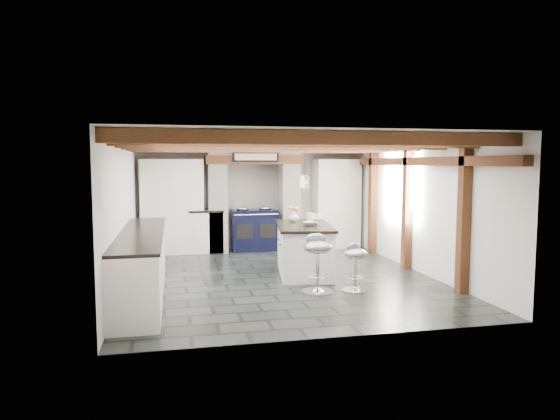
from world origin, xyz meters
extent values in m
plane|color=black|center=(0.00, 0.00, 0.00)|extent=(6.00, 6.00, 0.00)
plane|color=silver|center=(0.00, 3.00, 1.15)|extent=(5.00, 0.00, 5.00)
plane|color=silver|center=(-2.50, 0.00, 1.15)|extent=(0.00, 6.00, 6.00)
plane|color=silver|center=(2.50, 0.00, 1.15)|extent=(0.00, 6.00, 6.00)
plane|color=white|center=(0.00, 0.00, 2.30)|extent=(6.00, 6.00, 0.00)
cube|color=white|center=(-0.80, 2.70, 0.95)|extent=(0.40, 0.60, 1.90)
cube|color=white|center=(0.80, 2.70, 0.95)|extent=(0.40, 0.60, 1.90)
cube|color=brown|center=(0.00, 2.70, 1.99)|extent=(2.10, 0.65, 0.18)
cube|color=white|center=(0.00, 2.70, 2.15)|extent=(2.00, 0.60, 0.31)
cube|color=black|center=(0.00, 2.38, 2.05)|extent=(1.00, 0.03, 0.22)
cube|color=silver|center=(0.00, 2.36, 2.05)|extent=(0.90, 0.01, 0.14)
cube|color=white|center=(-1.75, 2.70, 1.00)|extent=(1.30, 0.58, 2.00)
cube|color=white|center=(1.90, 2.70, 1.00)|extent=(1.00, 0.58, 2.00)
cube|color=white|center=(-2.20, -0.60, 0.44)|extent=(0.60, 3.80, 0.88)
cube|color=black|center=(-2.20, -0.60, 0.90)|extent=(0.64, 3.80, 0.04)
cube|color=white|center=(-1.05, 2.70, 0.44)|extent=(0.70, 0.60, 0.88)
cube|color=black|center=(-1.05, 2.70, 0.90)|extent=(0.74, 0.64, 0.04)
cube|color=brown|center=(2.42, 0.00, 1.95)|extent=(0.15, 5.80, 0.14)
plane|color=white|center=(2.48, 0.60, 1.55)|extent=(0.00, 0.90, 0.90)
cube|color=brown|center=(0.00, -2.60, 2.21)|extent=(5.00, 0.16, 0.16)
cube|color=brown|center=(0.00, -1.73, 2.21)|extent=(5.00, 0.16, 0.16)
cube|color=brown|center=(0.00, -0.87, 2.21)|extent=(5.00, 0.16, 0.16)
cube|color=brown|center=(0.00, 0.00, 2.21)|extent=(5.00, 0.16, 0.16)
cube|color=brown|center=(0.00, 0.87, 2.21)|extent=(5.00, 0.16, 0.16)
cube|color=brown|center=(0.00, 1.73, 2.21)|extent=(5.00, 0.16, 0.16)
cube|color=brown|center=(0.00, 2.60, 2.21)|extent=(5.00, 0.16, 0.16)
cube|color=brown|center=(2.42, -1.60, 1.15)|extent=(0.15, 0.15, 2.30)
cube|color=brown|center=(2.42, 0.20, 1.15)|extent=(0.15, 0.15, 2.30)
cube|color=brown|center=(2.42, 1.80, 1.15)|extent=(0.15, 0.15, 2.30)
cylinder|color=black|center=(0.45, -0.05, 1.93)|extent=(0.01, 0.01, 0.56)
cylinder|color=white|center=(0.45, -0.05, 1.60)|extent=(0.09, 0.09, 0.22)
cylinder|color=black|center=(0.50, 0.25, 1.93)|extent=(0.01, 0.01, 0.56)
cylinder|color=white|center=(0.50, 0.25, 1.60)|extent=(0.09, 0.09, 0.22)
cylinder|color=black|center=(0.55, 0.55, 1.93)|extent=(0.01, 0.01, 0.56)
cylinder|color=white|center=(0.55, 0.55, 1.60)|extent=(0.09, 0.09, 0.22)
cube|color=black|center=(0.00, 2.68, 0.45)|extent=(1.00, 0.60, 0.90)
ellipsoid|color=silver|center=(-0.25, 2.68, 0.93)|extent=(0.28, 0.28, 0.11)
ellipsoid|color=silver|center=(0.25, 2.68, 0.93)|extent=(0.28, 0.28, 0.11)
cylinder|color=silver|center=(0.00, 2.36, 0.82)|extent=(0.95, 0.03, 0.03)
cube|color=black|center=(-0.25, 2.38, 0.45)|extent=(0.35, 0.02, 0.30)
cube|color=black|center=(0.25, 2.38, 0.45)|extent=(0.35, 0.02, 0.30)
cube|color=white|center=(0.48, 0.19, 0.41)|extent=(1.08, 1.77, 0.81)
cube|color=black|center=(0.48, 0.19, 0.84)|extent=(1.16, 1.86, 0.05)
imported|color=white|center=(0.42, 0.67, 0.95)|extent=(0.19, 0.19, 0.18)
ellipsoid|color=orange|center=(0.42, 0.67, 1.09)|extent=(0.18, 0.18, 0.11)
cylinder|color=white|center=(0.67, 0.49, 0.94)|extent=(0.11, 0.11, 0.17)
imported|color=white|center=(0.56, 0.09, 0.89)|extent=(0.27, 0.27, 0.06)
cylinder|color=white|center=(0.72, 0.20, 0.91)|extent=(0.05, 0.05, 0.09)
cylinder|color=white|center=(0.72, 0.20, 0.96)|extent=(0.20, 0.20, 0.01)
cylinder|color=beige|center=(0.72, 0.20, 1.00)|extent=(0.16, 0.16, 0.06)
cylinder|color=silver|center=(0.92, -1.17, 0.01)|extent=(0.39, 0.39, 0.03)
cone|color=silver|center=(0.92, -1.17, 0.05)|extent=(0.18, 0.18, 0.07)
cylinder|color=silver|center=(0.92, -1.17, 0.30)|extent=(0.04, 0.04, 0.49)
torus|color=silver|center=(0.92, -1.17, 0.22)|extent=(0.25, 0.25, 0.02)
ellipsoid|color=gray|center=(0.92, -1.17, 0.57)|extent=(0.46, 0.46, 0.16)
ellipsoid|color=gray|center=(0.89, -1.09, 0.66)|extent=(0.27, 0.18, 0.14)
cylinder|color=silver|center=(0.34, -1.15, 0.02)|extent=(0.48, 0.48, 0.03)
cone|color=silver|center=(0.34, -1.15, 0.06)|extent=(0.22, 0.22, 0.09)
cylinder|color=silver|center=(0.34, -1.15, 0.36)|extent=(0.05, 0.05, 0.59)
torus|color=silver|center=(0.34, -1.15, 0.26)|extent=(0.30, 0.30, 0.02)
ellipsoid|color=gray|center=(0.34, -1.15, 0.69)|extent=(0.53, 0.53, 0.19)
ellipsoid|color=gray|center=(0.36, -1.04, 0.80)|extent=(0.32, 0.19, 0.17)
camera|label=1|loc=(-1.73, -8.11, 1.93)|focal=32.00mm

